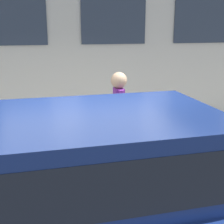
{
  "coord_description": "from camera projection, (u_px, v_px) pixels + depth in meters",
  "views": [
    {
      "loc": [
        -3.99,
        0.75,
        2.6
      ],
      "look_at": [
        0.79,
        -0.48,
        1.25
      ],
      "focal_mm": 50.0,
      "sensor_mm": 36.0,
      "label": 1
    }
  ],
  "objects": [
    {
      "name": "fire_hydrant",
      "position": [
        105.0,
        162.0,
        5.04
      ],
      "size": [
        0.35,
        0.46,
        0.69
      ],
      "color": "gold",
      "rests_on": "sidewalk"
    },
    {
      "name": "sidewalk",
      "position": [
        78.0,
        161.0,
        6.07
      ],
      "size": [
        3.19,
        60.0,
        0.14
      ],
      "color": "gray",
      "rests_on": "ground_plane"
    },
    {
      "name": "ground_plane",
      "position": [
        94.0,
        210.0,
        4.59
      ],
      "size": [
        80.0,
        80.0,
        0.0
      ],
      "primitive_type": "plane",
      "color": "#38383A"
    },
    {
      "name": "parked_car_navy_near",
      "position": [
        104.0,
        194.0,
        3.12
      ],
      "size": [
        1.83,
        4.6,
        1.83
      ],
      "color": "black",
      "rests_on": "ground_plane"
    },
    {
      "name": "person",
      "position": [
        119.0,
        112.0,
        5.41
      ],
      "size": [
        0.42,
        0.28,
        1.73
      ],
      "rotation": [
        0.0,
        0.0,
        0.08
      ],
      "color": "#998466",
      "rests_on": "sidewalk"
    }
  ]
}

